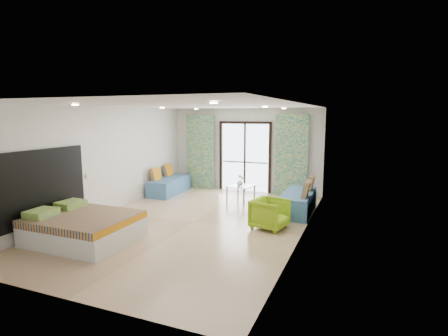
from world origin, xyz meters
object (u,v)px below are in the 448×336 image
at_px(daybed_left, 169,185).
at_px(armchair, 270,212).
at_px(bed, 83,227).
at_px(daybed_right, 298,201).
at_px(coffee_table, 241,187).

relative_size(daybed_left, armchair, 2.52).
height_order(bed, daybed_right, daybed_right).
xyz_separation_m(daybed_right, armchair, (-0.36, -1.53, 0.08)).
xyz_separation_m(daybed_left, daybed_right, (4.23, -0.66, 0.01)).
bearing_deg(daybed_left, bed, -85.80).
bearing_deg(coffee_table, daybed_left, 179.28).
xyz_separation_m(bed, armchair, (3.24, 2.16, 0.09)).
distance_m(bed, daybed_right, 5.15).
bearing_deg(bed, daybed_right, 45.73).
distance_m(bed, daybed_left, 4.39).
bearing_deg(armchair, coffee_table, 44.83).
height_order(bed, coffee_table, coffee_table).
bearing_deg(daybed_right, bed, -135.14).
xyz_separation_m(daybed_left, coffee_table, (2.44, -0.03, 0.12)).
distance_m(daybed_left, armchair, 4.45).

